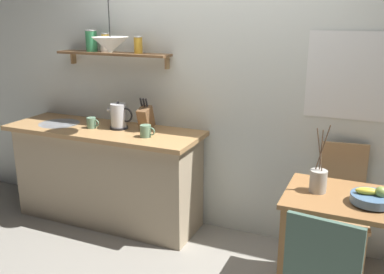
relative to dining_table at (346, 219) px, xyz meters
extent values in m
plane|color=gray|center=(-1.14, 0.03, -0.61)|extent=(14.00, 14.00, 0.00)
cube|color=silver|center=(-0.94, 0.68, 0.74)|extent=(6.80, 0.10, 2.70)
cube|color=white|center=(0.00, 0.63, 0.86)|extent=(0.84, 0.01, 0.66)
cube|color=silver|center=(0.00, 0.63, 0.86)|extent=(0.78, 0.01, 0.60)
cube|color=tan|center=(-2.14, 0.35, -0.17)|extent=(1.74, 0.52, 0.87)
cube|color=tan|center=(-2.14, 0.33, 0.29)|extent=(1.83, 0.63, 0.04)
cylinder|color=#B7BABF|center=(-2.62, 0.31, 0.30)|extent=(0.38, 0.38, 0.01)
cube|color=brown|center=(-2.13, 0.52, 0.96)|extent=(1.12, 0.18, 0.02)
cube|color=#99754C|center=(-2.63, 0.60, 0.90)|extent=(0.02, 0.06, 0.12)
cube|color=#99754C|center=(-1.62, 0.60, 0.90)|extent=(0.02, 0.06, 0.12)
cylinder|color=#388E56|center=(-2.35, 0.52, 1.06)|extent=(0.10, 0.10, 0.18)
cylinder|color=silver|center=(-2.35, 0.52, 1.16)|extent=(0.11, 0.11, 0.01)
cylinder|color=gold|center=(-2.19, 0.52, 1.05)|extent=(0.07, 0.07, 0.16)
cylinder|color=silver|center=(-2.19, 0.52, 1.13)|extent=(0.08, 0.08, 0.01)
cylinder|color=beige|center=(-2.19, 0.52, 1.04)|extent=(0.10, 0.10, 0.13)
cylinder|color=silver|center=(-2.19, 0.52, 1.11)|extent=(0.10, 0.10, 0.01)
cylinder|color=gold|center=(-1.86, 0.52, 1.04)|extent=(0.07, 0.07, 0.14)
cylinder|color=silver|center=(-1.86, 0.52, 1.11)|extent=(0.08, 0.08, 0.01)
cube|color=#9E6B3D|center=(0.00, 0.00, 0.14)|extent=(0.81, 0.61, 0.03)
cube|color=#9E6B3D|center=(-0.35, -0.25, -0.24)|extent=(0.06, 0.06, 0.73)
cube|color=#9E6B3D|center=(-0.35, 0.25, -0.24)|extent=(0.06, 0.06, 0.73)
cube|color=#4C6B5B|center=(-0.06, -0.86, 0.12)|extent=(0.36, 0.07, 0.54)
cube|color=tan|center=(-0.05, 0.37, -0.18)|extent=(0.44, 0.47, 0.03)
cube|color=tan|center=(-0.08, 0.57, 0.09)|extent=(0.34, 0.07, 0.52)
cylinder|color=tan|center=(-0.19, 0.17, -0.40)|extent=(0.03, 0.03, 0.41)
cylinder|color=tan|center=(0.14, 0.21, -0.40)|extent=(0.03, 0.03, 0.41)
cylinder|color=tan|center=(-0.24, 0.53, -0.40)|extent=(0.03, 0.03, 0.41)
cylinder|color=tan|center=(0.09, 0.58, -0.40)|extent=(0.03, 0.03, 0.41)
cylinder|color=#51759E|center=(0.14, -0.06, 0.16)|extent=(0.12, 0.12, 0.01)
cylinder|color=#51759E|center=(0.14, -0.06, 0.20)|extent=(0.26, 0.26, 0.05)
ellipsoid|color=yellow|center=(0.10, -0.06, 0.24)|extent=(0.15, 0.09, 0.04)
sphere|color=#8EA84C|center=(0.19, -0.06, 0.25)|extent=(0.07, 0.07, 0.07)
cylinder|color=#B7B2A8|center=(-0.20, 0.01, 0.23)|extent=(0.11, 0.11, 0.15)
cylinder|color=brown|center=(-0.21, 0.01, 0.45)|extent=(0.06, 0.01, 0.29)
cylinder|color=brown|center=(-0.20, 0.02, 0.45)|extent=(0.01, 0.03, 0.28)
cylinder|color=brown|center=(-0.19, 0.01, 0.47)|extent=(0.08, 0.03, 0.32)
cylinder|color=black|center=(-2.00, 0.38, 0.32)|extent=(0.16, 0.16, 0.02)
cylinder|color=silver|center=(-2.00, 0.38, 0.43)|extent=(0.14, 0.14, 0.21)
sphere|color=black|center=(-2.00, 0.38, 0.55)|extent=(0.02, 0.02, 0.02)
cone|color=silver|center=(-2.09, 0.38, 0.47)|extent=(0.04, 0.04, 0.04)
torus|color=black|center=(-1.92, 0.38, 0.44)|extent=(0.13, 0.02, 0.13)
cube|color=brown|center=(-1.75, 0.43, 0.42)|extent=(0.09, 0.18, 0.22)
cylinder|color=black|center=(-1.78, 0.40, 0.57)|extent=(0.02, 0.04, 0.08)
cylinder|color=black|center=(-1.75, 0.40, 0.57)|extent=(0.02, 0.04, 0.08)
cylinder|color=black|center=(-1.72, 0.40, 0.57)|extent=(0.02, 0.04, 0.08)
cylinder|color=slate|center=(-2.24, 0.30, 0.36)|extent=(0.08, 0.08, 0.10)
torus|color=slate|center=(-2.19, 0.30, 0.36)|extent=(0.07, 0.01, 0.07)
cylinder|color=slate|center=(-1.65, 0.24, 0.36)|extent=(0.09, 0.09, 0.10)
torus|color=slate|center=(-1.59, 0.24, 0.36)|extent=(0.07, 0.01, 0.07)
cylinder|color=black|center=(-1.92, 0.19, 1.28)|extent=(0.01, 0.01, 0.30)
cone|color=silver|center=(-1.92, 0.19, 1.06)|extent=(0.30, 0.30, 0.12)
sphere|color=white|center=(-1.92, 0.19, 1.02)|extent=(0.04, 0.04, 0.04)
camera|label=1|loc=(0.09, -2.75, 1.31)|focal=39.87mm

